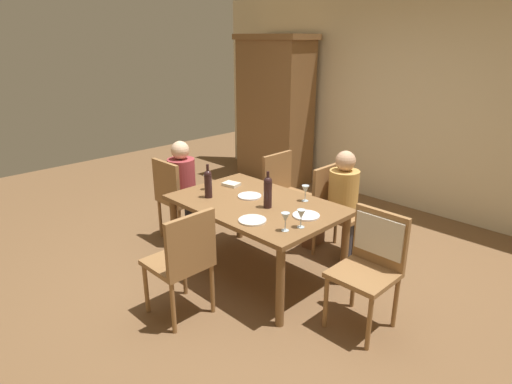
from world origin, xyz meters
TOP-DOWN VIEW (x-y plane):
  - ground_plane at (0.00, 0.00)m, footprint 10.00×10.00m
  - rear_room_partition at (0.00, 2.70)m, footprint 6.40×0.12m
  - armoire_cabinet at (-1.86, 2.25)m, footprint 1.18×0.62m
  - dining_table at (0.00, 0.00)m, footprint 1.53×1.00m
  - chair_left_end at (-1.14, -0.09)m, footprint 0.44×0.44m
  - chair_far_right at (0.26, 0.88)m, footprint 0.44×0.44m
  - chair_right_end at (1.14, 0.12)m, footprint 0.44×0.46m
  - chair_near at (0.09, -0.88)m, footprint 0.44×0.44m
  - chair_far_left at (-0.43, 0.88)m, footprint 0.44×0.44m
  - person_woman_host at (-1.14, 0.03)m, footprint 0.29×0.34m
  - person_man_bearded at (0.37, 0.88)m, footprint 0.34×0.30m
  - wine_bottle_tall_green at (0.16, -0.01)m, footprint 0.07×0.07m
  - wine_bottle_dark_red at (-0.41, -0.22)m, footprint 0.07×0.07m
  - wine_glass_near_left at (0.29, 0.34)m, footprint 0.07×0.07m
  - wine_glass_centre at (-0.58, -0.09)m, footprint 0.07×0.07m
  - wine_glass_near_right at (0.63, -0.13)m, footprint 0.07×0.07m
  - wine_glass_far at (0.59, -0.27)m, footprint 0.07×0.07m
  - dinner_plate_host at (-0.15, 0.06)m, footprint 0.22×0.22m
  - dinner_plate_guest_left at (0.52, 0.07)m, footprint 0.23×0.23m
  - dinner_plate_guest_right at (0.28, -0.32)m, footprint 0.23×0.23m
  - folded_napkin at (-0.51, 0.15)m, footprint 0.18×0.15m
  - handbag at (0.01, 0.88)m, footprint 0.15×0.29m

SIDE VIEW (x-z plane):
  - ground_plane at x=0.00m, z-range 0.00..0.00m
  - handbag at x=0.01m, z-range 0.00..0.22m
  - chair_left_end at x=-1.14m, z-range 0.07..0.99m
  - chair_far_right at x=0.26m, z-range 0.07..0.99m
  - chair_near at x=0.09m, z-range 0.07..0.99m
  - chair_far_left at x=-0.43m, z-range 0.07..0.99m
  - chair_right_end at x=1.14m, z-range 0.13..1.05m
  - person_woman_host at x=-1.14m, z-range 0.09..1.20m
  - dining_table at x=0.00m, z-range 0.28..1.01m
  - person_man_bearded at x=0.37m, z-range 0.09..1.20m
  - dinner_plate_host at x=-0.15m, z-range 0.73..0.74m
  - dinner_plate_guest_left at x=0.52m, z-range 0.73..0.74m
  - dinner_plate_guest_right at x=0.28m, z-range 0.73..0.74m
  - folded_napkin at x=-0.51m, z-range 0.73..0.76m
  - wine_glass_near_left at x=0.29m, z-range 0.76..0.91m
  - wine_glass_centre at x=-0.58m, z-range 0.76..0.91m
  - wine_glass_near_right at x=0.63m, z-range 0.76..0.91m
  - wine_glass_far at x=0.59m, z-range 0.76..0.91m
  - wine_bottle_dark_red at x=-0.41m, z-range 0.71..1.03m
  - wine_bottle_tall_green at x=0.16m, z-range 0.71..1.04m
  - armoire_cabinet at x=-1.86m, z-range 0.01..2.19m
  - rear_room_partition at x=0.00m, z-range 0.00..2.70m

